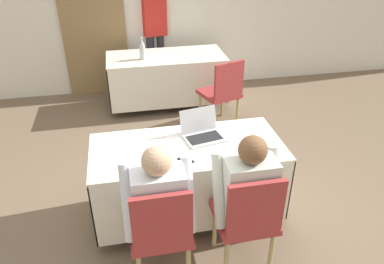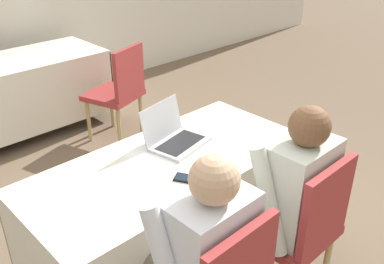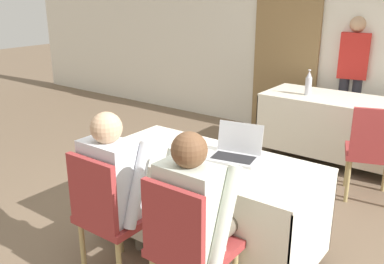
% 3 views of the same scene
% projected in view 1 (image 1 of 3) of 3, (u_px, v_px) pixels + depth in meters
% --- Properties ---
extents(ground_plane, '(24.00, 24.00, 0.00)m').
position_uv_depth(ground_plane, '(188.00, 213.00, 3.51)').
color(ground_plane, brown).
extents(wall_back, '(12.00, 0.06, 2.70)m').
position_uv_depth(wall_back, '(148.00, 0.00, 5.40)').
color(wall_back, silver).
rests_on(wall_back, ground_plane).
extents(curtain_panel, '(0.91, 0.04, 2.65)m').
position_uv_depth(curtain_panel, '(91.00, 5.00, 5.23)').
color(curtain_panel, olive).
rests_on(curtain_panel, ground_plane).
extents(conference_table_near, '(1.62, 0.74, 0.74)m').
position_uv_depth(conference_table_near, '(188.00, 164.00, 3.23)').
color(conference_table_near, silver).
rests_on(conference_table_near, ground_plane).
extents(conference_table_far, '(1.62, 0.74, 0.74)m').
position_uv_depth(conference_table_far, '(166.00, 68.00, 5.24)').
color(conference_table_far, silver).
rests_on(conference_table_far, ground_plane).
extents(laptop, '(0.38, 0.34, 0.23)m').
position_uv_depth(laptop, '(202.00, 133.00, 3.24)').
color(laptop, '#B7B7BC').
rests_on(laptop, conference_table_near).
extents(cell_phone, '(0.12, 0.14, 0.01)m').
position_uv_depth(cell_phone, '(186.00, 160.00, 2.95)').
color(cell_phone, black).
rests_on(cell_phone, conference_table_near).
extents(paper_beside_laptop, '(0.32, 0.36, 0.00)m').
position_uv_depth(paper_beside_laptop, '(185.00, 140.00, 3.23)').
color(paper_beside_laptop, white).
rests_on(paper_beside_laptop, conference_table_near).
extents(water_bottle, '(0.07, 0.07, 0.29)m').
position_uv_depth(water_bottle, '(142.00, 50.00, 4.95)').
color(water_bottle, '#B7B7C1').
rests_on(water_bottle, conference_table_far).
extents(chair_near_left, '(0.44, 0.44, 0.92)m').
position_uv_depth(chair_near_left, '(161.00, 229.00, 2.63)').
color(chair_near_left, tan).
rests_on(chair_near_left, ground_plane).
extents(chair_near_right, '(0.44, 0.44, 0.92)m').
position_uv_depth(chair_near_right, '(248.00, 217.00, 2.74)').
color(chair_near_right, tan).
rests_on(chair_near_right, ground_plane).
extents(chair_far_spare, '(0.56, 0.56, 0.92)m').
position_uv_depth(chair_far_spare, '(223.00, 91.00, 4.69)').
color(chair_far_spare, tan).
rests_on(chair_far_spare, ground_plane).
extents(person_checkered_shirt, '(0.50, 0.52, 1.18)m').
position_uv_depth(person_checkered_shirt, '(158.00, 202.00, 2.63)').
color(person_checkered_shirt, '#665B4C').
rests_on(person_checkered_shirt, ground_plane).
extents(person_white_shirt, '(0.50, 0.52, 1.18)m').
position_uv_depth(person_white_shirt, '(245.00, 191.00, 2.74)').
color(person_white_shirt, '#665B4C').
rests_on(person_white_shirt, ground_plane).
extents(person_red_shirt, '(0.37, 0.27, 1.59)m').
position_uv_depth(person_red_shirt, '(155.00, 31.00, 5.61)').
color(person_red_shirt, '#33333D').
rests_on(person_red_shirt, ground_plane).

